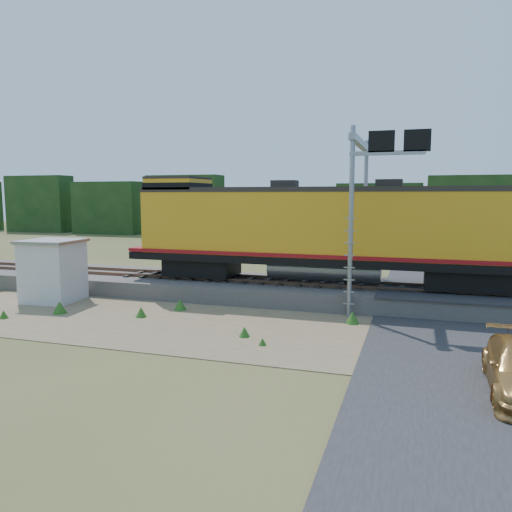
% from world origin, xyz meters
% --- Properties ---
extents(ground, '(140.00, 140.00, 0.00)m').
position_xyz_m(ground, '(0.00, 0.00, 0.00)').
color(ground, '#475123').
rests_on(ground, ground).
extents(ballast, '(70.00, 5.00, 0.80)m').
position_xyz_m(ballast, '(0.00, 6.00, 0.40)').
color(ballast, slate).
rests_on(ballast, ground).
extents(rails, '(70.00, 1.54, 0.16)m').
position_xyz_m(rails, '(0.00, 6.00, 0.88)').
color(rails, brown).
rests_on(rails, ballast).
extents(dirt_shoulder, '(26.00, 8.00, 0.03)m').
position_xyz_m(dirt_shoulder, '(-2.00, 0.50, 0.01)').
color(dirt_shoulder, '#8C7754').
rests_on(dirt_shoulder, ground).
extents(road, '(7.00, 66.00, 0.86)m').
position_xyz_m(road, '(7.00, 0.74, 0.09)').
color(road, '#38383A').
rests_on(road, ground).
extents(tree_line_north, '(130.00, 3.00, 6.50)m').
position_xyz_m(tree_line_north, '(0.00, 38.00, 3.07)').
color(tree_line_north, '#163312').
rests_on(tree_line_north, ground).
extents(weed_clumps, '(15.00, 6.20, 0.56)m').
position_xyz_m(weed_clumps, '(-3.50, 0.10, 0.00)').
color(weed_clumps, '#2E631C').
rests_on(weed_clumps, ground).
extents(locomotive, '(18.98, 2.89, 4.90)m').
position_xyz_m(locomotive, '(0.69, 6.00, 3.38)').
color(locomotive, black).
rests_on(locomotive, rails).
extents(shed, '(2.64, 2.64, 2.91)m').
position_xyz_m(shed, '(-11.02, 2.08, 1.47)').
color(shed, silver).
rests_on(shed, ground).
extents(signal_gantry, '(3.03, 6.20, 7.65)m').
position_xyz_m(signal_gantry, '(2.93, 5.32, 5.70)').
color(signal_gantry, gray).
rests_on(signal_gantry, ground).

